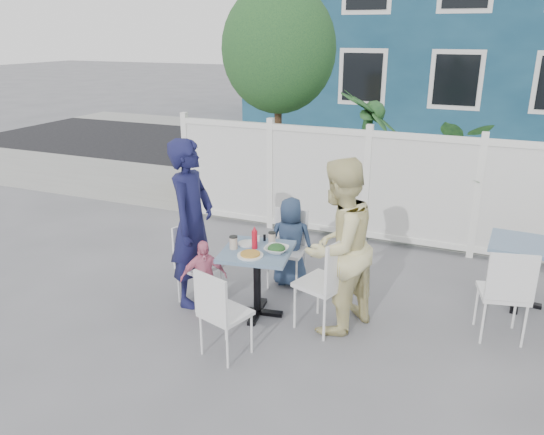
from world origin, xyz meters
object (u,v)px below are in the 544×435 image
at_px(main_table, 257,265).
at_px(chair_back, 289,242).
at_px(chair_right, 329,277).
at_px(spare_table, 522,257).
at_px(chair_near, 220,308).
at_px(man, 192,223).
at_px(utility_cabinet, 215,158).
at_px(toddler, 204,278).
at_px(chair_left, 194,257).
at_px(woman, 338,247).
at_px(boy, 291,242).

relative_size(main_table, chair_back, 0.90).
bearing_deg(chair_right, spare_table, -33.60).
relative_size(chair_near, man, 0.47).
relative_size(utility_cabinet, spare_table, 1.65).
bearing_deg(toddler, spare_table, -11.33).
relative_size(chair_right, man, 0.55).
bearing_deg(utility_cabinet, main_table, -60.02).
xyz_separation_m(chair_right, chair_near, (-0.77, -0.84, -0.08)).
bearing_deg(chair_right, chair_left, 107.33).
xyz_separation_m(chair_left, woman, (1.61, 0.04, 0.37)).
bearing_deg(chair_right, boy, 60.17).
bearing_deg(chair_back, woman, 132.76).
height_order(utility_cabinet, man, man).
height_order(chair_near, boy, boy).
distance_m(chair_left, chair_right, 1.56).
distance_m(utility_cabinet, chair_back, 4.25).
bearing_deg(toddler, chair_left, 97.41).
xyz_separation_m(chair_right, chair_back, (-0.76, 0.86, -0.06)).
bearing_deg(man, chair_left, -4.29).
bearing_deg(spare_table, chair_near, -139.22).
bearing_deg(chair_near, chair_left, 148.74).
distance_m(chair_back, chair_near, 1.70).
height_order(chair_near, man, man).
bearing_deg(boy, chair_left, 26.12).
bearing_deg(chair_back, toddler, 59.34).
bearing_deg(main_table, man, 178.98).
xyz_separation_m(chair_back, man, (-0.80, -0.82, 0.40)).
height_order(chair_right, woman, woman).
bearing_deg(toddler, boy, 22.70).
height_order(man, woman, man).
relative_size(main_table, chair_left, 0.91).
relative_size(main_table, woman, 0.45).
xyz_separation_m(man, woman, (1.61, 0.05, -0.04)).
xyz_separation_m(chair_near, man, (-0.79, 0.88, 0.41)).
bearing_deg(chair_near, chair_back, 106.89).
relative_size(main_table, man, 0.44).
relative_size(chair_right, toddler, 1.19).
height_order(chair_right, toddler, chair_right).
height_order(man, boy, man).
distance_m(spare_table, chair_right, 2.21).
distance_m(chair_back, man, 1.21).
bearing_deg(utility_cabinet, chair_left, -68.02).
bearing_deg(woman, chair_back, -111.25).
distance_m(chair_right, boy, 1.10).
relative_size(chair_back, toddler, 1.06).
xyz_separation_m(chair_right, toddler, (-1.30, -0.20, -0.16)).
bearing_deg(toddler, woman, -25.76).
distance_m(spare_table, toddler, 3.43).
bearing_deg(chair_back, chair_right, 127.79).
xyz_separation_m(main_table, boy, (0.07, 0.81, -0.04)).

